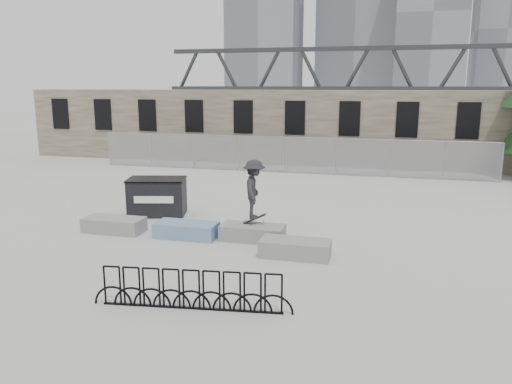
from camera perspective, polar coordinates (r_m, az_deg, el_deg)
ground at (r=16.17m, az=-5.18°, el=-5.24°), size 120.00×120.00×0.00m
stone_wall at (r=31.30m, az=4.87°, el=7.42°), size 36.00×2.58×4.50m
chainlink_fence at (r=27.78m, az=3.51°, el=4.31°), size 22.06×0.06×2.02m
planter_far_left at (r=17.34m, az=-15.91°, el=-3.56°), size 2.00×0.90×0.49m
planter_center_left at (r=16.25m, az=-7.95°, el=-4.25°), size 2.00×0.90×0.49m
planter_center_right at (r=15.82m, az=-0.39°, el=-4.59°), size 2.00×0.90×0.49m
planter_offset at (r=14.39m, az=4.49°, el=-6.35°), size 2.00×0.90×0.49m
dumpster at (r=19.15m, az=-11.23°, el=-0.50°), size 2.37×1.77×1.39m
bike_rack at (r=11.17m, az=-7.41°, el=-11.08°), size 4.46×0.62×0.90m
skyline_towers at (r=109.67m, az=11.90°, el=20.30°), size 58.00×28.00×48.00m
truss_bridge at (r=69.67m, az=18.83°, el=10.97°), size 70.00×3.00×9.80m
skateboarder at (r=15.67m, az=-0.21°, el=0.31°), size 0.92×1.33×2.09m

